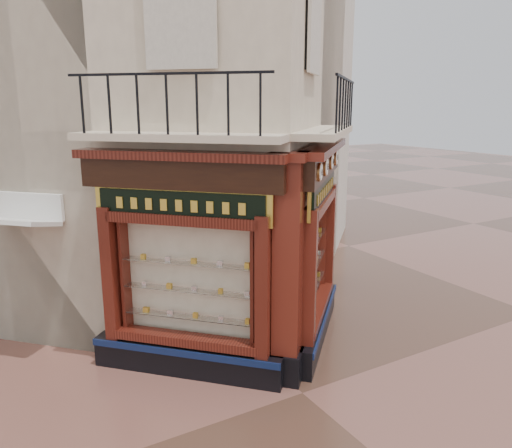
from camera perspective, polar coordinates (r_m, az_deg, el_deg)
ground at (r=8.85m, az=5.33°, el=-18.68°), size 80.00×80.00×0.00m
main_building at (r=13.05m, az=-10.73°, el=18.98°), size 11.31×11.31×12.00m
neighbour_left at (r=14.84m, az=-23.39°, el=15.52°), size 11.31×11.31×11.00m
neighbour_right at (r=16.24m, az=-5.12°, el=16.27°), size 11.31×11.31×11.00m
shopfront_left at (r=8.64m, az=-8.17°, el=-5.04°), size 2.86×2.86×3.98m
shopfront_right at (r=9.97m, az=6.99°, el=-2.48°), size 2.86×2.86×3.98m
corner_pilaster at (r=8.37m, az=3.64°, el=-5.76°), size 0.85×0.85×3.98m
balcony at (r=8.75m, az=0.24°, el=10.31°), size 5.94×2.97×1.03m
clock_a at (r=8.32m, az=7.29°, el=5.90°), size 0.25×0.25×0.31m
clock_b at (r=9.08m, az=7.97°, el=6.51°), size 0.28×0.28×0.34m
clock_c at (r=9.94m, az=8.61°, el=7.09°), size 0.26×0.26×0.32m
clock_d at (r=10.76m, az=9.12°, el=7.55°), size 0.29×0.29×0.35m
awning at (r=10.78m, az=-24.47°, el=-13.68°), size 1.60×1.60×0.27m
signboard_left at (r=8.29m, az=-8.64°, el=2.18°), size 2.25×2.25×0.60m
signboard_right at (r=9.71m, az=7.64°, el=3.87°), size 2.25×2.25×0.60m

